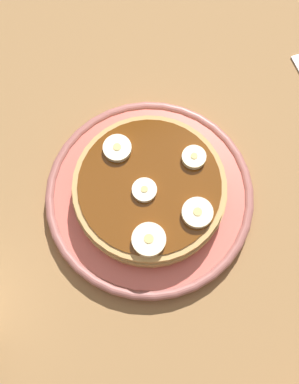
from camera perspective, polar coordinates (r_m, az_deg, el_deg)
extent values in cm
cube|color=olive|center=(56.65, 0.00, -1.24)|extent=(140.00, 140.00, 3.00)
cylinder|color=#CC594C|center=(54.47, 0.00, -0.52)|extent=(23.04, 23.04, 1.57)
torus|color=#965750|center=(53.95, 0.00, -0.34)|extent=(23.45, 23.45, 1.10)
cylinder|color=tan|center=(53.31, -0.12, 0.15)|extent=(16.60, 16.60, 1.02)
cylinder|color=tan|center=(52.26, -0.18, 0.24)|extent=(16.83, 16.83, 1.02)
cylinder|color=tan|center=(51.37, 0.48, 0.85)|extent=(16.47, 16.47, 1.02)
cylinder|color=#592B0A|center=(50.74, 0.00, 0.87)|extent=(15.29, 15.29, 0.16)
cylinder|color=#F2E4C0|center=(50.25, -0.61, 0.20)|extent=(2.63, 2.63, 0.71)
cylinder|color=tan|center=(49.87, -0.61, 0.35)|extent=(0.74, 0.74, 0.08)
cylinder|color=#FAE1B4|center=(48.67, -0.08, -5.69)|extent=(3.49, 3.49, 0.95)
cylinder|color=tan|center=(48.17, -0.08, -5.56)|extent=(0.98, 0.98, 0.08)
cylinder|color=#F9EDC1|center=(52.05, -3.84, 5.16)|extent=(3.09, 3.09, 0.80)
cylinder|color=tan|center=(51.65, -3.87, 5.36)|extent=(0.87, 0.87, 0.08)
cylinder|color=#F6E5B6|center=(49.64, 5.68, -2.50)|extent=(3.25, 3.25, 0.91)
cylinder|color=tan|center=(49.16, 5.73, -2.34)|extent=(0.91, 0.91, 0.08)
cylinder|color=#FBEEB7|center=(51.71, 5.27, 4.09)|extent=(2.61, 2.61, 0.85)
cylinder|color=tan|center=(51.28, 5.32, 4.29)|extent=(0.73, 0.73, 0.08)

